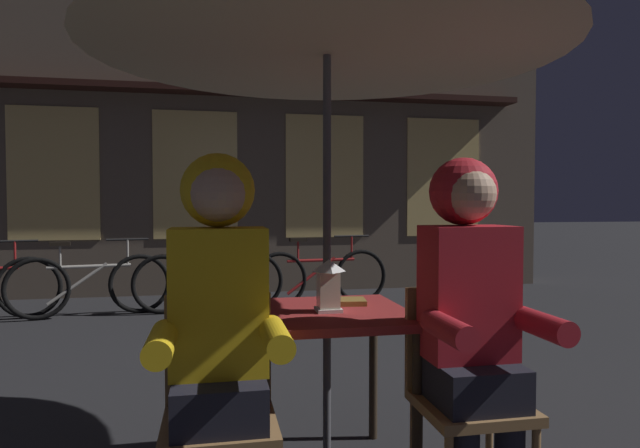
% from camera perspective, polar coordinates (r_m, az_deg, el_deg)
% --- Properties ---
extents(cafe_table, '(0.72, 0.72, 0.74)m').
position_cam_1_polar(cafe_table, '(2.49, 0.73, -11.29)').
color(cafe_table, maroon).
rests_on(cafe_table, ground_plane).
extents(patio_umbrella, '(2.10, 2.10, 2.31)m').
position_cam_1_polar(patio_umbrella, '(2.56, 0.75, 21.31)').
color(patio_umbrella, '#4C4C51').
rests_on(patio_umbrella, ground_plane).
extents(lantern, '(0.11, 0.11, 0.23)m').
position_cam_1_polar(lantern, '(2.42, 0.93, -6.30)').
color(lantern, white).
rests_on(lantern, cafe_table).
extents(chair_left, '(0.40, 0.40, 0.87)m').
position_cam_1_polar(chair_left, '(2.13, -10.48, -17.86)').
color(chair_left, olive).
rests_on(chair_left, ground_plane).
extents(chair_right, '(0.40, 0.40, 0.87)m').
position_cam_1_polar(chair_right, '(2.34, 14.75, -16.00)').
color(chair_right, olive).
rests_on(chair_right, ground_plane).
extents(person_left_hooded, '(0.45, 0.56, 1.40)m').
position_cam_1_polar(person_left_hooded, '(1.98, -10.53, -8.66)').
color(person_left_hooded, black).
rests_on(person_left_hooded, ground_plane).
extents(person_right_hooded, '(0.45, 0.56, 1.40)m').
position_cam_1_polar(person_right_hooded, '(2.21, 15.49, -7.58)').
color(person_right_hooded, black).
rests_on(person_right_hooded, ground_plane).
extents(shopfront_building, '(10.00, 0.93, 6.20)m').
position_cam_1_polar(shopfront_building, '(7.99, -12.89, 15.63)').
color(shopfront_building, '#6B5B4C').
rests_on(shopfront_building, ground_plane).
extents(bicycle_second, '(1.66, 0.35, 0.84)m').
position_cam_1_polar(bicycle_second, '(6.39, -22.95, -5.85)').
color(bicycle_second, black).
rests_on(bicycle_second, ground_plane).
extents(bicycle_third, '(1.68, 0.14, 0.84)m').
position_cam_1_polar(bicycle_third, '(6.28, -11.53, -5.87)').
color(bicycle_third, black).
rests_on(bicycle_third, ground_plane).
extents(bicycle_fourth, '(1.67, 0.24, 0.84)m').
position_cam_1_polar(bicycle_fourth, '(6.53, 0.09, -5.52)').
color(bicycle_fourth, black).
rests_on(bicycle_fourth, ground_plane).
extents(book, '(0.22, 0.17, 0.02)m').
position_cam_1_polar(book, '(2.61, 2.54, -8.10)').
color(book, olive).
rests_on(book, cafe_table).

